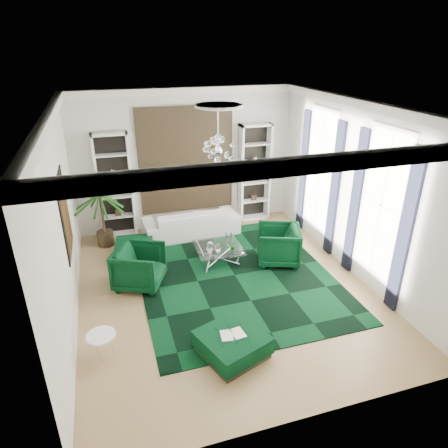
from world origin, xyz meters
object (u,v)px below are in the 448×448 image
object	(u,v)px
armchair_right	(278,245)
ottoman_front	(232,344)
sofa	(191,222)
armchair_left	(140,267)
side_table	(103,346)
palm	(101,204)
ottoman_side	(135,249)
coffee_table	(219,254)

from	to	relation	value
armchair_right	ottoman_front	distance (m)	3.35
sofa	armchair_left	size ratio (longest dim) A/B	2.59
side_table	palm	world-z (taller)	palm
ottoman_front	palm	xyz separation A→B (m)	(-1.89, 4.78, 0.95)
sofa	armchair_left	distance (m)	2.66
sofa	ottoman_side	distance (m)	1.81
ottoman_side	ottoman_front	world-z (taller)	ottoman_front
sofa	ottoman_front	distance (m)	4.74
armchair_right	ottoman_front	bearing A→B (deg)	-16.79
sofa	ottoman_side	xyz separation A→B (m)	(-1.61, -0.81, -0.18)
side_table	palm	bearing A→B (deg)	87.26
ottoman_side	ottoman_front	xyz separation A→B (m)	(1.23, -3.91, 0.00)
armchair_right	side_table	xyz separation A→B (m)	(-4.12, -2.10, -0.22)
armchair_left	ottoman_front	xyz separation A→B (m)	(1.24, -2.61, -0.25)
ottoman_front	side_table	world-z (taller)	side_table
armchair_right	armchair_left	bearing A→B (deg)	-68.52
ottoman_side	ottoman_front	distance (m)	4.10
sofa	palm	bearing A→B (deg)	-4.65
coffee_table	ottoman_side	world-z (taller)	ottoman_side
coffee_table	armchair_left	bearing A→B (deg)	-165.88
sofa	coffee_table	xyz separation A→B (m)	(0.31, -1.64, -0.19)
sofa	ottoman_front	bearing A→B (deg)	82.10
coffee_table	side_table	size ratio (longest dim) A/B	2.28
ottoman_side	coffee_table	bearing A→B (deg)	-23.26
coffee_table	side_table	xyz separation A→B (m)	(-2.77, -2.53, 0.04)
side_table	coffee_table	bearing A→B (deg)	42.36
armchair_left	coffee_table	distance (m)	2.00
armchair_left	palm	xyz separation A→B (m)	(-0.65, 2.17, 0.70)
armchair_left	coffee_table	bearing A→B (deg)	-51.51
coffee_table	ottoman_side	xyz separation A→B (m)	(-1.91, 0.82, 0.01)
ottoman_side	palm	size ratio (longest dim) A/B	0.39
sofa	armchair_right	world-z (taller)	armchair_right
sofa	palm	world-z (taller)	palm
sofa	ottoman_side	bearing A→B (deg)	23.47
armchair_left	side_table	distance (m)	2.23
armchair_left	armchair_right	world-z (taller)	armchair_left
armchair_right	ottoman_side	size ratio (longest dim) A/B	1.11
ottoman_front	armchair_right	bearing A→B (deg)	52.58
ottoman_side	sofa	bearing A→B (deg)	26.80
armchair_right	coffee_table	xyz separation A→B (m)	(-1.35, 0.43, -0.26)
armchair_right	ottoman_side	xyz separation A→B (m)	(-3.26, 1.26, -0.25)
palm	side_table	bearing A→B (deg)	-92.74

